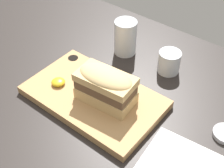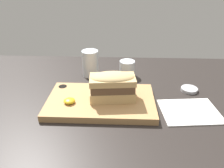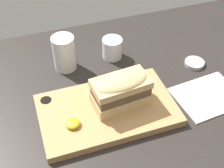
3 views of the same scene
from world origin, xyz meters
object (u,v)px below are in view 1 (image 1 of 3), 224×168
object	(u,v)px
sandwich	(106,85)
water_glass	(125,39)
wine_glass	(169,63)
napkin	(184,166)
serving_board	(94,97)

from	to	relation	value
sandwich	water_glass	distance (cm)	26.03
wine_glass	napkin	distance (cm)	35.25
sandwich	serving_board	bearing A→B (deg)	-174.56
serving_board	sandwich	bearing A→B (deg)	5.44
napkin	sandwich	bearing A→B (deg)	171.52
serving_board	napkin	world-z (taller)	serving_board
serving_board	sandwich	distance (cm)	7.80
serving_board	water_glass	size ratio (longest dim) A/B	3.25
sandwich	water_glass	world-z (taller)	sandwich
sandwich	wine_glass	bearing A→B (deg)	76.59
sandwich	wine_glass	size ratio (longest dim) A/B	2.33
sandwich	napkin	distance (cm)	28.25
napkin	water_glass	bearing A→B (deg)	143.99
wine_glass	serving_board	bearing A→B (deg)	-112.19
sandwich	water_glass	bearing A→B (deg)	114.91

